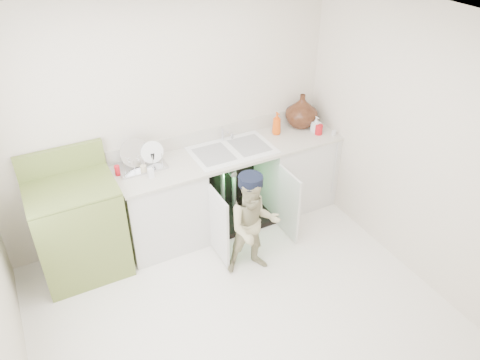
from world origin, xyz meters
name	(u,v)px	position (x,y,z in m)	size (l,w,h in m)	color
ground	(238,310)	(0.00, 0.00, 0.00)	(3.50, 3.50, 0.00)	silver
room_shell	(238,197)	(0.00, 0.00, 1.25)	(6.00, 5.50, 1.26)	beige
counter_run	(235,182)	(0.59, 1.21, 0.49)	(2.44, 1.02, 1.28)	silver
avocado_stove	(79,228)	(-1.08, 1.18, 0.50)	(0.78, 0.65, 1.22)	olive
repair_worker	(253,225)	(0.38, 0.42, 0.54)	(0.60, 0.71, 1.07)	tan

